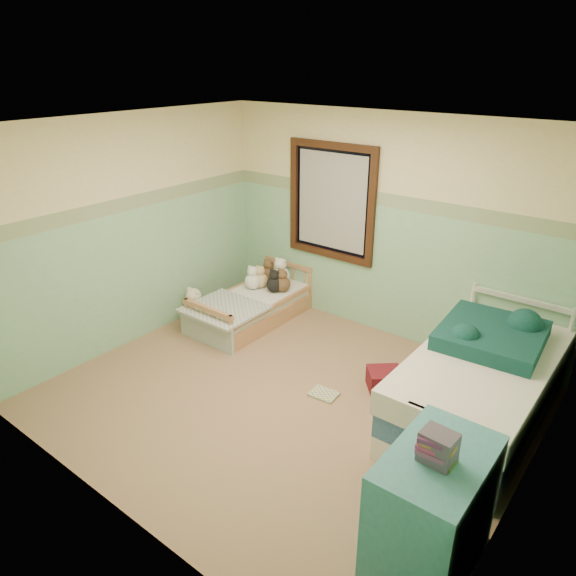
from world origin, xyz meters
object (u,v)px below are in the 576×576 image
Objects in this scene: floor_book at (324,394)px; toddler_bed_frame at (252,312)px; red_pillow at (384,379)px; plush_floor_cream at (195,310)px; twin_bed_frame at (475,411)px; dresser at (432,511)px; plush_floor_tan at (227,318)px.

toddler_bed_frame is at bearing 149.93° from floor_book.
red_pillow is 0.62m from floor_book.
toddler_bed_frame is at bearing 40.08° from plush_floor_cream.
twin_bed_frame is 2.30× the size of dresser.
twin_bed_frame is 1.66m from dresser.
floor_book is at bearing -14.82° from plush_floor_tan.
plush_floor_tan is at bearing -179.84° from red_pillow.
twin_bed_frame is (3.43, 0.17, -0.04)m from plush_floor_cream.
floor_book is (1.73, -0.46, -0.10)m from plush_floor_tan.
plush_floor_cream reaches higher than plush_floor_tan.
plush_floor_tan is 3.65m from dresser.
plush_floor_tan is (0.42, 0.13, -0.03)m from plush_floor_cream.
twin_bed_frame is (3.01, 0.04, -0.01)m from plush_floor_tan.
toddler_bed_frame is at bearing 171.01° from red_pillow.
red_pillow is at bearing -8.99° from toddler_bed_frame.
toddler_bed_frame is 3.70m from dresser.
red_pillow is (2.13, 0.01, -0.02)m from plush_floor_tan.
plush_floor_tan reaches higher than floor_book.
plush_floor_cream is 1.11× the size of floor_book.
toddler_bed_frame is 4.79× the size of red_pillow.
floor_book is (2.15, -0.33, -0.13)m from plush_floor_cream.
plush_floor_tan reaches higher than twin_bed_frame.
toddler_bed_frame is 0.35m from plush_floor_tan.
toddler_bed_frame is at bearing 174.40° from twin_bed_frame.
toddler_bed_frame is 0.77× the size of twin_bed_frame.
dresser reaches higher than floor_book.
plush_floor_tan is 0.27× the size of dresser.
floor_book is (1.61, -0.78, -0.09)m from toddler_bed_frame.
toddler_bed_frame is 5.85× the size of floor_book.
plush_floor_tan is 2.13m from red_pillow.
floor_book is (-1.55, 1.11, -0.42)m from dresser.
plush_floor_tan reaches higher than toddler_bed_frame.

